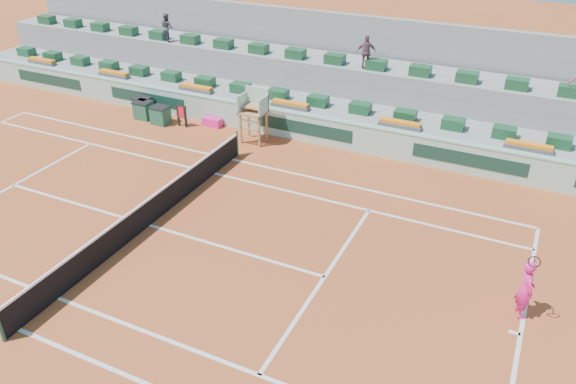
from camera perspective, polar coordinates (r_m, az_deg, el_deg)
name	(u,v)px	position (r m, az deg, el deg)	size (l,w,h in m)	color
ground	(150,225)	(19.57, -13.88, -3.31)	(90.00, 90.00, 0.00)	#98401D
seating_tier_lower	(287,104)	(27.35, -0.14, 8.89)	(36.00, 4.00, 1.20)	gray
seating_tier_upper	(301,81)	(28.47, 1.28, 11.26)	(36.00, 2.40, 2.60)	gray
stadium_back_wall	(314,54)	(29.60, 2.63, 13.80)	(36.00, 0.40, 4.40)	gray
player_bag	(212,122)	(26.60, -7.71, 7.06)	(0.91, 0.40, 0.40)	#F5208C
spectator_left	(167,27)	(30.90, -12.18, 16.03)	(0.70, 0.54, 1.43)	#454450
spectator_mid	(366,52)	(26.00, 7.97, 13.88)	(0.88, 0.37, 1.50)	#6B4754
court_lines	(150,225)	(19.57, -13.88, -3.30)	(23.89, 11.09, 0.01)	silver
tennis_net	(148,212)	(19.29, -14.07, -2.00)	(0.10, 11.97, 1.10)	black
advertising_hoarding	(266,120)	(25.50, -2.26, 7.34)	(36.00, 0.34, 1.26)	#9BC3AD
umpire_chair	(254,108)	(24.36, -3.45, 8.49)	(1.10, 0.90, 2.40)	#9B653A
seat_row_lower	(278,94)	(26.30, -1.00, 9.92)	(32.90, 0.60, 0.44)	#174526
seat_row_upper	(296,53)	(27.49, 0.79, 13.89)	(32.90, 0.60, 0.44)	#174526
flower_planters	(241,96)	(26.35, -4.75, 9.66)	(26.80, 0.36, 0.28)	#515151
drink_cooler_a	(160,115)	(27.22, -12.84, 7.62)	(0.81, 0.70, 0.84)	#1A4F39
drink_cooler_b	(144,110)	(28.03, -14.44, 8.08)	(0.84, 0.73, 0.84)	#1A4F39
drink_cooler_c	(143,106)	(28.57, -14.56, 8.48)	(0.81, 0.70, 0.84)	#1A4F39
towel_rack	(182,114)	(26.64, -10.76, 7.77)	(0.54, 0.09, 1.03)	black
tennis_player	(526,289)	(16.23, 23.00, -9.03)	(0.63, 0.94, 2.28)	#F5208C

